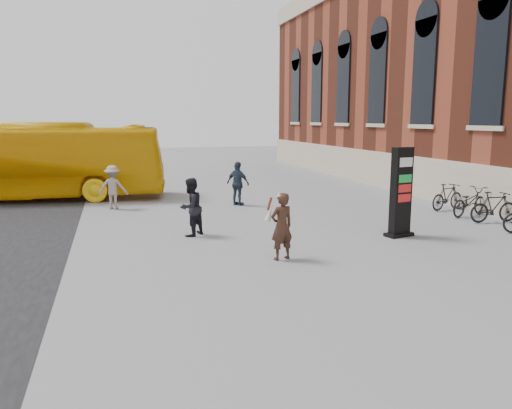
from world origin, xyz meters
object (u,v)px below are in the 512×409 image
object	(u,v)px
info_pylon	(401,192)
bike_7	(447,197)
pedestrian_a	(191,207)
bike_5	(494,207)
woman	(281,225)
pedestrian_b	(113,187)
pedestrian_c	(238,184)
bike_6	(469,202)
bus	(23,161)

from	to	relation	value
info_pylon	bike_7	bearing A→B (deg)	26.82
pedestrian_a	bike_5	bearing A→B (deg)	132.34
woman	pedestrian_b	distance (m)	9.48
pedestrian_c	bike_6	distance (m)	8.79
pedestrian_b	woman	bearing A→B (deg)	128.73
pedestrian_c	bike_7	bearing A→B (deg)	-154.63
info_pylon	bike_6	bearing A→B (deg)	14.86
bus	bike_6	bearing A→B (deg)	-110.37
bike_5	bike_7	bearing A→B (deg)	4.64
bus	bike_6	size ratio (longest dim) A/B	6.05
bus	pedestrian_c	bearing A→B (deg)	-107.57
bike_5	pedestrian_b	bearing A→B (deg)	67.83
bike_7	bike_6	bearing A→B (deg)	164.34
bus	pedestrian_b	distance (m)	5.11
bike_7	pedestrian_b	bearing A→B (deg)	57.33
pedestrian_c	bike_5	world-z (taller)	pedestrian_c
pedestrian_b	bike_6	world-z (taller)	pedestrian_b
pedestrian_a	bike_5	world-z (taller)	pedestrian_a
info_pylon	bus	size ratio (longest dim) A/B	0.22
info_pylon	bus	world-z (taller)	bus
woman	pedestrian_c	bearing A→B (deg)	-110.10
pedestrian_c	woman	bearing A→B (deg)	132.35
pedestrian_b	bike_5	size ratio (longest dim) A/B	0.96
info_pylon	bike_5	xyz separation A→B (m)	(4.19, 0.90, -0.80)
info_pylon	pedestrian_b	distance (m)	10.95
info_pylon	bike_6	xyz separation A→B (m)	(4.19, 2.13, -0.81)
woman	pedestrian_c	distance (m)	8.06
pedestrian_a	pedestrian_b	xyz separation A→B (m)	(-2.23, 5.41, -0.03)
bike_6	pedestrian_a	bearing A→B (deg)	72.29
pedestrian_a	bike_6	world-z (taller)	pedestrian_a
bike_7	bus	bearing A→B (deg)	50.25
pedestrian_b	bike_5	bearing A→B (deg)	166.82
pedestrian_a	bike_7	bearing A→B (deg)	146.19
woman	info_pylon	bearing A→B (deg)	-175.51
bus	woman	bearing A→B (deg)	-139.91
pedestrian_b	pedestrian_c	world-z (taller)	pedestrian_c
info_pylon	woman	size ratio (longest dim) A/B	1.57
pedestrian_b	info_pylon	bearing A→B (deg)	152.57
bus	bike_6	world-z (taller)	bus
woman	bus	world-z (taller)	bus
bike_5	bike_7	xyz separation A→B (m)	(0.00, 2.48, -0.02)
pedestrian_a	bike_6	size ratio (longest dim) A/B	0.89
woman	bike_7	xyz separation A→B (m)	(8.42, 4.78, -0.36)
woman	bus	size ratio (longest dim) A/B	0.14
pedestrian_a	pedestrian_c	xyz separation A→B (m)	(2.66, 4.84, 0.02)
info_pylon	pedestrian_c	xyz separation A→B (m)	(-3.35, 6.61, -0.44)
bike_6	woman	bearing A→B (deg)	93.05
info_pylon	bike_7	world-z (taller)	info_pylon
info_pylon	bike_6	world-z (taller)	info_pylon
bike_6	info_pylon	bearing A→B (deg)	97.19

